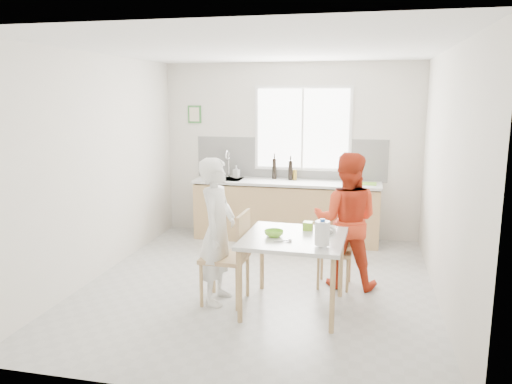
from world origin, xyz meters
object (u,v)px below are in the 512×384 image
dining_table (294,244)px  milk_jug (323,233)px  chair_left (231,253)px  person_red (346,220)px  bowl_green (274,233)px  wine_bottle_a (274,169)px  bowl_white (326,230)px  person_white (217,231)px  wine_bottle_b (290,170)px  chair_far (335,246)px

dining_table → milk_jug: (0.31, -0.29, 0.22)m
dining_table → chair_left: chair_left is taller
chair_left → person_red: bearing=125.0°
bowl_green → wine_bottle_a: (-0.51, 2.71, 0.26)m
bowl_white → wine_bottle_a: bearing=112.7°
person_white → chair_left: bearing=-90.0°
bowl_green → bowl_white: (0.51, 0.28, -0.00)m
person_white → wine_bottle_b: 2.64m
bowl_green → bowl_white: 0.58m
wine_bottle_b → chair_left: bearing=-94.9°
dining_table → person_red: person_red is taller
wine_bottle_a → wine_bottle_b: wine_bottle_a is taller
bowl_green → person_white: bearing=173.6°
chair_far → wine_bottle_a: 2.24m
bowl_white → wine_bottle_b: bearing=107.6°
milk_jug → bowl_green: bearing=156.3°
person_red → bowl_green: 1.08m
person_red → milk_jug: person_red is taller
dining_table → person_white: 0.83m
milk_jug → wine_bottle_a: size_ratio=0.80×
chair_left → person_red: 1.41m
milk_jug → wine_bottle_a: (-1.02, 2.96, 0.16)m
dining_table → wine_bottle_a: (-0.71, 2.67, 0.37)m
chair_left → wine_bottle_b: 2.67m
bowl_green → milk_jug: (0.52, -0.25, 0.11)m
chair_far → bowl_white: bowl_white is taller
person_red → milk_jug: (-0.18, -1.07, 0.14)m
chair_left → chair_far: 1.31m
chair_left → bowl_white: (0.98, 0.22, 0.26)m
chair_far → person_red: person_red is taller
bowl_white → wine_bottle_a: wine_bottle_a is taller
person_white → wine_bottle_a: person_white is taller
person_red → bowl_white: bearing=73.2°
bowl_white → wine_bottle_b: (-0.76, 2.39, 0.26)m
person_red → wine_bottle_a: (-1.20, 1.88, 0.29)m
dining_table → bowl_white: bearing=38.0°
dining_table → wine_bottle_b: (-0.45, 2.63, 0.36)m
person_red → milk_jug: bearing=82.5°
chair_left → wine_bottle_a: (-0.03, 2.65, 0.53)m
chair_left → wine_bottle_b: size_ratio=3.34×
person_red → wine_bottle_a: person_red is taller
dining_table → milk_jug: milk_jug is taller
dining_table → chair_far: 0.92m
bowl_green → milk_jug: 0.58m
person_red → bowl_green: (-0.69, -0.83, 0.03)m
person_white → wine_bottle_b: size_ratio=5.24×
person_red → person_white: bearing=31.7°
bowl_white → milk_jug: 0.54m
person_red → bowl_green: bearing=51.9°
person_red → wine_bottle_a: bearing=-55.7°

